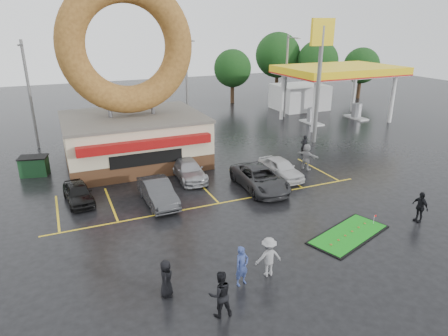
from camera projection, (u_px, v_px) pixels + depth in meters
name	position (u px, v px, depth m)	size (l,w,h in m)	color
ground	(244.00, 228.00, 21.14)	(120.00, 120.00, 0.00)	black
donut_shop	(132.00, 105.00, 29.64)	(10.20, 8.70, 13.50)	#472B19
gas_station	(321.00, 83.00, 45.38)	(12.30, 13.65, 5.90)	silver
shell_sign	(320.00, 58.00, 33.79)	(2.20, 0.36, 10.60)	slate
streetlight_left	(29.00, 93.00, 32.88)	(0.40, 2.21, 9.00)	slate
streetlight_mid	(187.00, 82.00, 38.99)	(0.40, 2.21, 9.00)	slate
streetlight_right	(287.00, 74.00, 44.35)	(0.40, 2.21, 9.00)	slate
tree_far_a	(318.00, 61.00, 54.91)	(5.60, 5.60, 8.00)	#332114
tree_far_b	(361.00, 66.00, 55.67)	(4.90, 4.90, 7.00)	#332114
tree_far_c	(278.00, 55.00, 56.63)	(6.30, 6.30, 9.00)	#332114
tree_far_d	(232.00, 68.00, 52.36)	(4.90, 4.90, 7.00)	#332114
car_black	(78.00, 193.00, 24.00)	(1.45, 3.61, 1.23)	black
car_dgrey	(158.00, 192.00, 23.85)	(1.52, 4.36, 1.44)	#323235
car_silver	(189.00, 170.00, 27.67)	(1.80, 4.43, 1.29)	#9C9CA1
car_grey	(260.00, 178.00, 25.93)	(2.41, 5.22, 1.45)	#2E2E31
car_white	(281.00, 168.00, 27.82)	(1.64, 4.09, 1.39)	silver
person_blue	(242.00, 266.00, 16.38)	(0.64, 0.42, 1.76)	navy
person_blackjkt	(220.00, 294.00, 14.61)	(0.90, 0.70, 1.85)	black
person_hoodie	(269.00, 257.00, 16.97)	(1.16, 0.67, 1.80)	gray
person_bystander	(166.00, 278.00, 15.74)	(0.77, 0.50, 1.58)	black
person_cameraman	(420.00, 207.00, 21.65)	(1.01, 0.42, 1.72)	black
person_walker_near	(306.00, 157.00, 29.32)	(1.81, 0.58, 1.95)	gray
person_walker_far	(304.00, 145.00, 32.44)	(0.62, 0.41, 1.70)	black
dumpster	(34.00, 166.00, 28.31)	(1.80, 1.20, 1.30)	#183E20
putting_green	(349.00, 234.00, 20.48)	(5.13, 3.47, 0.59)	black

